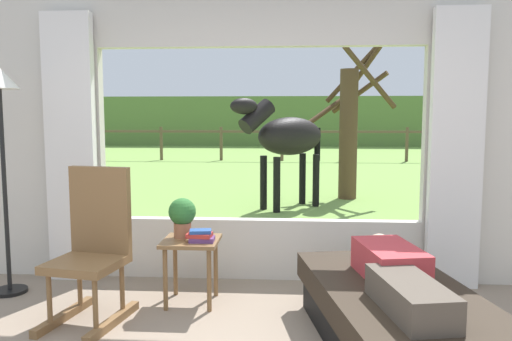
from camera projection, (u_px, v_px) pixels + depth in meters
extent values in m
cube|color=beige|center=(42.00, 140.00, 4.73)|extent=(1.15, 0.12, 2.55)
cube|color=beige|center=(490.00, 141.00, 4.45)|extent=(1.15, 0.12, 2.55)
cube|color=beige|center=(259.00, 248.00, 4.70)|extent=(2.90, 0.12, 0.55)
cube|color=beige|center=(260.00, 21.00, 4.47)|extent=(2.90, 0.12, 0.45)
cube|color=silver|center=(71.00, 149.00, 4.57)|extent=(0.44, 0.10, 2.40)
cube|color=silver|center=(456.00, 150.00, 4.34)|extent=(0.44, 0.10, 2.40)
cube|color=#759E47|center=(281.00, 164.00, 15.54)|extent=(36.00, 21.68, 0.02)
cube|color=#58773A|center=(285.00, 121.00, 25.17)|extent=(36.00, 2.00, 2.40)
cube|color=black|center=(392.00, 331.00, 3.27)|extent=(1.11, 1.69, 0.24)
cube|color=#2D2319|center=(393.00, 299.00, 3.25)|extent=(1.20, 1.84, 0.18)
cube|color=#B23338|center=(389.00, 262.00, 3.38)|extent=(0.45, 0.65, 0.22)
cube|color=#4C4238|center=(410.00, 296.00, 2.79)|extent=(0.40, 0.72, 0.18)
sphere|color=tan|center=(380.00, 247.00, 3.75)|extent=(0.20, 0.20, 0.20)
cube|color=brown|center=(86.00, 264.00, 3.64)|extent=(0.56, 0.56, 0.06)
cube|color=brown|center=(100.00, 212.00, 3.81)|extent=(0.48, 0.15, 0.68)
cube|color=brown|center=(64.00, 316.00, 3.74)|extent=(0.19, 0.68, 0.06)
cube|color=brown|center=(113.00, 322.00, 3.64)|extent=(0.19, 0.68, 0.06)
cylinder|color=brown|center=(49.00, 298.00, 3.54)|extent=(0.04, 0.04, 0.38)
cylinder|color=brown|center=(95.00, 303.00, 3.45)|extent=(0.04, 0.04, 0.38)
cylinder|color=brown|center=(80.00, 282.00, 3.88)|extent=(0.04, 0.04, 0.38)
cylinder|color=brown|center=(122.00, 286.00, 3.79)|extent=(0.04, 0.04, 0.38)
cube|color=brown|center=(191.00, 241.00, 4.04)|extent=(0.44, 0.44, 0.03)
cylinder|color=brown|center=(165.00, 279.00, 3.91)|extent=(0.04, 0.04, 0.49)
cylinder|color=brown|center=(209.00, 280.00, 3.89)|extent=(0.04, 0.04, 0.49)
cylinder|color=brown|center=(175.00, 266.00, 4.25)|extent=(0.04, 0.04, 0.49)
cylinder|color=brown|center=(216.00, 267.00, 4.22)|extent=(0.04, 0.04, 0.49)
cylinder|color=#9E6042|center=(183.00, 230.00, 4.09)|extent=(0.14, 0.14, 0.12)
sphere|color=#2D6B2D|center=(182.00, 212.00, 4.08)|extent=(0.22, 0.22, 0.22)
cube|color=#59336B|center=(202.00, 239.00, 3.97)|extent=(0.19, 0.15, 0.04)
cube|color=#B22D28|center=(200.00, 235.00, 3.96)|extent=(0.20, 0.15, 0.03)
cube|color=#23478C|center=(200.00, 231.00, 3.95)|extent=(0.18, 0.13, 0.03)
cylinder|color=black|center=(10.00, 291.00, 4.32)|extent=(0.28, 0.28, 0.03)
cylinder|color=black|center=(5.00, 193.00, 4.23)|extent=(0.04, 0.04, 1.71)
ellipsoid|color=black|center=(291.00, 136.00, 8.05)|extent=(1.30, 1.25, 0.60)
cylinder|color=black|center=(257.00, 116.00, 7.60)|extent=(0.62, 0.60, 0.53)
ellipsoid|color=black|center=(244.00, 106.00, 7.43)|extent=(0.49, 0.47, 0.24)
cube|color=black|center=(261.00, 115.00, 7.64)|extent=(0.37, 0.35, 0.32)
cylinder|color=black|center=(317.00, 144.00, 8.44)|extent=(0.14, 0.14, 0.55)
cylinder|color=black|center=(277.00, 185.00, 7.75)|extent=(0.11, 0.11, 0.85)
cylinder|color=black|center=(264.00, 183.00, 8.00)|extent=(0.11, 0.11, 0.85)
cylinder|color=black|center=(316.00, 180.00, 8.26)|extent=(0.11, 0.11, 0.85)
cylinder|color=black|center=(302.00, 179.00, 8.51)|extent=(0.11, 0.11, 0.85)
cylinder|color=#4C3823|center=(348.00, 135.00, 8.97)|extent=(0.32, 0.32, 2.28)
cylinder|color=#47331E|center=(328.00, 109.00, 9.27)|extent=(0.92, 0.95, 0.65)
cylinder|color=#47331E|center=(371.00, 59.00, 9.11)|extent=(0.76, 0.96, 1.11)
cylinder|color=#47331E|center=(354.00, 72.00, 9.32)|extent=(1.02, 0.35, 1.11)
cylinder|color=#47331E|center=(370.00, 78.00, 8.43)|extent=(1.03, 0.76, 1.02)
cylinder|color=#47331E|center=(359.00, 93.00, 9.24)|extent=(0.97, 0.65, 0.75)
cylinder|color=brown|center=(44.00, 143.00, 17.11)|extent=(0.10, 0.10, 1.10)
cylinder|color=brown|center=(102.00, 143.00, 16.97)|extent=(0.10, 0.10, 1.10)
cylinder|color=brown|center=(161.00, 143.00, 16.84)|extent=(0.10, 0.10, 1.10)
cylinder|color=brown|center=(221.00, 144.00, 16.70)|extent=(0.10, 0.10, 1.10)
cylinder|color=brown|center=(282.00, 144.00, 16.57)|extent=(0.10, 0.10, 1.10)
cylinder|color=brown|center=(344.00, 144.00, 16.43)|extent=(0.10, 0.10, 1.10)
cylinder|color=brown|center=(407.00, 144.00, 16.30)|extent=(0.10, 0.10, 1.10)
cylinder|color=brown|center=(471.00, 145.00, 16.16)|extent=(0.10, 0.10, 1.10)
cube|color=brown|center=(282.00, 132.00, 16.52)|extent=(16.00, 0.06, 0.08)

